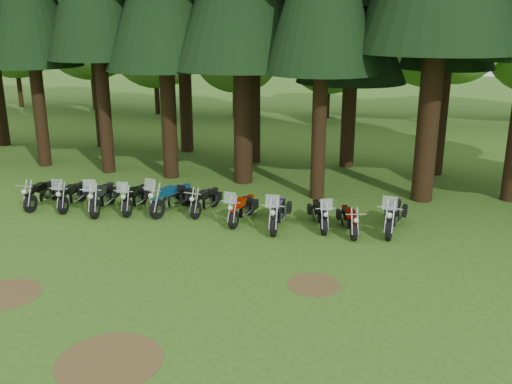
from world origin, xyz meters
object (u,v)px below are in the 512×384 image
Objects in this scene: motorcycle_0 at (43,194)px; motorcycle_9 at (349,221)px; motorcycle_1 at (72,196)px; motorcycle_5 at (206,201)px; motorcycle_7 at (278,213)px; motorcycle_10 at (393,216)px; motorcycle_4 at (172,198)px; motorcycle_6 at (242,209)px; motorcycle_3 at (135,198)px; motorcycle_2 at (103,198)px; motorcycle_8 at (320,215)px.

motorcycle_9 is at bearing 1.34° from motorcycle_0.
motorcycle_5 is (4.92, 0.70, -0.03)m from motorcycle_1.
motorcycle_7 is 3.76m from motorcycle_10.
motorcycle_4 is 2.73m from motorcycle_6.
motorcycle_7 is at bearing -8.45° from motorcycle_3.
motorcycle_0 is 2.44m from motorcycle_2.
motorcycle_2 is 6.49m from motorcycle_7.
motorcycle_1 is at bearing 162.09° from motorcycle_9.
motorcycle_1 is 1.29m from motorcycle_2.
motorcycle_6 is at bearing -169.64° from motorcycle_10.
motorcycle_1 is 10.10m from motorcycle_9.
motorcycle_8 is 2.38m from motorcycle_10.
motorcycle_0 is at bearing 162.32° from motorcycle_8.
motorcycle_5 is 5.23m from motorcycle_9.
motorcycle_2 is 5.17m from motorcycle_6.
motorcycle_0 is 1.01× the size of motorcycle_3.
motorcycle_2 is at bearing 0.93° from motorcycle_0.
motorcycle_2 reaches higher than motorcycle_3.
motorcycle_1 is 2.39m from motorcycle_3.
motorcycle_4 reaches higher than motorcycle_2.
motorcycle_1 is 1.06× the size of motorcycle_5.
motorcycle_1 is 4.97m from motorcycle_5.
motorcycle_7 reaches higher than motorcycle_0.
motorcycle_6 is at bearing 163.41° from motorcycle_8.
motorcycle_8 is (2.66, 0.13, -0.01)m from motorcycle_6.
motorcycle_4 is 1.02× the size of motorcycle_7.
motorcycle_9 is at bearing -32.83° from motorcycle_8.
motorcycle_7 reaches higher than motorcycle_9.
motorcycle_6 is (6.45, 0.09, -0.00)m from motorcycle_1.
motorcycle_6 is (1.53, -0.61, 0.02)m from motorcycle_5.
motorcycle_6 reaches higher than motorcycle_0.
motorcycle_1 is at bearing -172.65° from motorcycle_6.
motorcycle_7 is at bearing -164.44° from motorcycle_10.
motorcycle_7 is at bearing 176.27° from motorcycle_8.
motorcycle_4 is 6.37m from motorcycle_9.
motorcycle_5 is (2.55, 0.42, -0.03)m from motorcycle_3.
motorcycle_6 is 1.34m from motorcycle_7.
motorcycle_7 is 2.34m from motorcycle_9.
motorcycle_4 is at bearing 7.07° from motorcycle_0.
motorcycle_6 is (7.61, 0.17, -0.00)m from motorcycle_0.
motorcycle_10 reaches higher than motorcycle_6.
motorcycle_5 reaches higher than motorcycle_9.
motorcycle_3 is at bearing 159.99° from motorcycle_9.
motorcycle_2 reaches higher than motorcycle_1.
motorcycle_8 reaches higher than motorcycle_9.
motorcycle_3 reaches higher than motorcycle_5.
motorcycle_8 is at bearing 2.69° from motorcycle_0.
motorcycle_1 is 1.13× the size of motorcycle_9.
motorcycle_4 is 4.07m from motorcycle_7.
motorcycle_5 is at bearing 154.07° from motorcycle_8.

